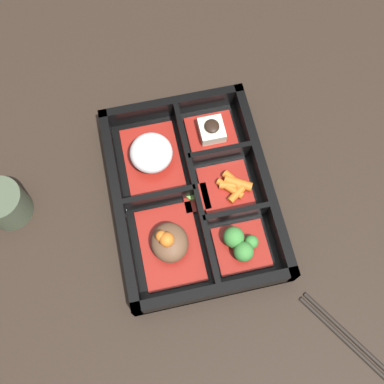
# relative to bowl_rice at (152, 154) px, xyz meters

# --- Properties ---
(ground_plane) EXTENTS (3.00, 3.00, 0.00)m
(ground_plane) POSITION_rel_bowl_rice_xyz_m (-0.07, -0.05, -0.03)
(ground_plane) COLOR black
(bento_base) EXTENTS (0.32, 0.24, 0.01)m
(bento_base) POSITION_rel_bowl_rice_xyz_m (-0.07, -0.05, -0.03)
(bento_base) COLOR black
(bento_base) RESTS_ON ground_plane
(bento_rim) EXTENTS (0.32, 0.24, 0.05)m
(bento_rim) POSITION_rel_bowl_rice_xyz_m (-0.07, -0.05, -0.01)
(bento_rim) COLOR black
(bento_rim) RESTS_ON ground_plane
(bowl_stew) EXTENTS (0.12, 0.09, 0.05)m
(bowl_stew) POSITION_rel_bowl_rice_xyz_m (-0.14, 0.00, -0.00)
(bowl_stew) COLOR maroon
(bowl_stew) RESTS_ON bento_base
(bowl_rice) EXTENTS (0.12, 0.09, 0.05)m
(bowl_rice) POSITION_rel_bowl_rice_xyz_m (0.00, 0.00, 0.00)
(bowl_rice) COLOR maroon
(bowl_rice) RESTS_ON bento_base
(bowl_greens) EXTENTS (0.07, 0.08, 0.04)m
(bowl_greens) POSITION_rel_bowl_rice_xyz_m (-0.17, -0.10, -0.01)
(bowl_greens) COLOR maroon
(bowl_greens) RESTS_ON bento_base
(bowl_carrots) EXTENTS (0.08, 0.08, 0.02)m
(bowl_carrots) POSITION_rel_bowl_rice_xyz_m (-0.07, -0.11, -0.02)
(bowl_carrots) COLOR maroon
(bowl_carrots) RESTS_ON bento_base
(bowl_tofu) EXTENTS (0.07, 0.08, 0.03)m
(bowl_tofu) POSITION_rel_bowl_rice_xyz_m (0.03, -0.10, -0.01)
(bowl_tofu) COLOR maroon
(bowl_tofu) RESTS_ON bento_base
(bowl_pickles) EXTENTS (0.04, 0.04, 0.01)m
(bowl_pickles) POSITION_rel_bowl_rice_xyz_m (-0.08, -0.05, -0.02)
(bowl_pickles) COLOR maroon
(bowl_pickles) RESTS_ON bento_base
(tea_cup) EXTENTS (0.07, 0.07, 0.06)m
(tea_cup) POSITION_rel_bowl_rice_xyz_m (-0.03, 0.23, -0.00)
(tea_cup) COLOR #424C38
(tea_cup) RESTS_ON ground_plane
(chopsticks) EXTENTS (0.19, 0.13, 0.01)m
(chopsticks) POSITION_rel_bowl_rice_xyz_m (-0.35, -0.23, -0.03)
(chopsticks) COLOR black
(chopsticks) RESTS_ON ground_plane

